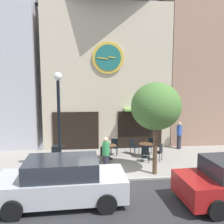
{
  "coord_description": "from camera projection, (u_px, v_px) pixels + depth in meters",
  "views": [
    {
      "loc": [
        -0.77,
        -9.6,
        4.14
      ],
      "look_at": [
        0.39,
        2.49,
        2.59
      ],
      "focal_mm": 38.8,
      "sensor_mm": 36.0,
      "label": 1
    }
  ],
  "objects": [
    {
      "name": "ground_plane",
      "position": [
        110.0,
        188.0,
        9.46
      ],
      "size": [
        26.47,
        11.22,
        0.13
      ],
      "color": "gray"
    },
    {
      "name": "cafe_table_center_left",
      "position": [
        58.0,
        150.0,
        12.9
      ],
      "size": [
        0.68,
        0.68,
        0.73
      ],
      "color": "black",
      "rests_on": "ground_plane"
    },
    {
      "name": "neighbor_building_right",
      "position": [
        209.0,
        57.0,
        17.15
      ],
      "size": [
        6.76,
        4.4,
        11.62
      ],
      "color": "#9E7A66",
      "rests_on": "ground_plane"
    },
    {
      "name": "cafe_chair_mid_row",
      "position": [
        105.0,
        154.0,
        12.12
      ],
      "size": [
        0.5,
        0.5,
        0.9
      ],
      "color": "black",
      "rests_on": "ground_plane"
    },
    {
      "name": "street_lamp",
      "position": [
        59.0,
        123.0,
        10.67
      ],
      "size": [
        0.36,
        0.36,
        4.52
      ],
      "color": "black",
      "rests_on": "ground_plane"
    },
    {
      "name": "pedestrian_blue",
      "position": [
        179.0,
        135.0,
        14.82
      ],
      "size": [
        0.35,
        0.35,
        1.67
      ],
      "color": "#2D2D38",
      "rests_on": "ground_plane"
    },
    {
      "name": "street_tree",
      "position": [
        156.0,
        107.0,
        10.5
      ],
      "size": [
        2.19,
        1.97,
        4.09
      ],
      "color": "brown",
      "rests_on": "ground_plane"
    },
    {
      "name": "parked_car_silver",
      "position": [
        62.0,
        181.0,
        8.21
      ],
      "size": [
        4.37,
        2.16,
        1.55
      ],
      "color": "#B7BABF",
      "rests_on": "ground_plane"
    },
    {
      "name": "cafe_chair_by_entrance",
      "position": [
        159.0,
        151.0,
        12.59
      ],
      "size": [
        0.56,
        0.56,
        0.9
      ],
      "color": "black",
      "rests_on": "ground_plane"
    },
    {
      "name": "cafe_chair_curbside",
      "position": [
        56.0,
        154.0,
        12.1
      ],
      "size": [
        0.46,
        0.46,
        0.9
      ],
      "color": "black",
      "rests_on": "ground_plane"
    },
    {
      "name": "clock_building",
      "position": [
        106.0,
        59.0,
        15.69
      ],
      "size": [
        7.88,
        4.17,
        10.83
      ],
      "color": "beige",
      "rests_on": "ground_plane"
    },
    {
      "name": "cafe_chair_under_awning",
      "position": [
        151.0,
        144.0,
        13.89
      ],
      "size": [
        0.57,
        0.57,
        0.9
      ],
      "color": "black",
      "rests_on": "ground_plane"
    },
    {
      "name": "cafe_table_center",
      "position": [
        109.0,
        149.0,
        12.89
      ],
      "size": [
        0.79,
        0.79,
        0.75
      ],
      "color": "black",
      "rests_on": "ground_plane"
    },
    {
      "name": "cafe_table_leftmost",
      "position": [
        146.0,
        147.0,
        13.13
      ],
      "size": [
        0.76,
        0.76,
        0.77
      ],
      "color": "black",
      "rests_on": "ground_plane"
    },
    {
      "name": "cafe_chair_facing_wall",
      "position": [
        145.0,
        152.0,
        12.35
      ],
      "size": [
        0.52,
        0.52,
        0.9
      ],
      "color": "black",
      "rests_on": "ground_plane"
    },
    {
      "name": "cafe_chair_left_end",
      "position": [
        114.0,
        146.0,
        13.64
      ],
      "size": [
        0.49,
        0.49,
        0.9
      ],
      "color": "black",
      "rests_on": "ground_plane"
    },
    {
      "name": "pedestrian_green",
      "position": [
        106.0,
        155.0,
        10.8
      ],
      "size": [
        0.44,
        0.44,
        1.67
      ],
      "color": "#2D2D38",
      "rests_on": "ground_plane"
    },
    {
      "name": "cafe_chair_corner",
      "position": [
        134.0,
        145.0,
        13.74
      ],
      "size": [
        0.56,
        0.56,
        0.9
      ],
      "color": "black",
      "rests_on": "ground_plane"
    }
  ]
}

